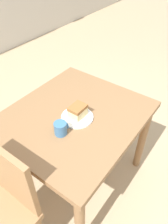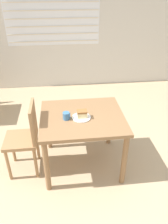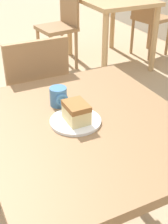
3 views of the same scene
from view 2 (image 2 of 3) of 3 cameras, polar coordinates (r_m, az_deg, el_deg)
The scene contains 7 objects.
ground_plane at distance 2.53m, azimuth -0.20°, elevation -21.61°, with size 14.00×14.00×0.00m, color tan.
wall_back at distance 4.60m, azimuth -4.88°, elevation 23.39°, with size 10.00×0.09×2.80m.
dining_table_near at distance 2.51m, azimuth -0.44°, elevation -3.06°, with size 0.94×0.82×0.71m.
chair_near_window at distance 2.59m, azimuth -14.96°, elevation -6.17°, with size 0.37×0.37×0.89m.
plate at distance 2.41m, azimuth -0.68°, elevation -1.41°, with size 0.21×0.21×0.01m.
cake_slice at distance 2.39m, azimuth -0.51°, elevation -0.46°, with size 0.11×0.08×0.08m.
coffee_mug at distance 2.38m, azimuth -4.58°, elevation -1.00°, with size 0.08×0.08×0.08m.
Camera 2 is at (-0.17, -1.53, 2.01)m, focal length 35.00 mm.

